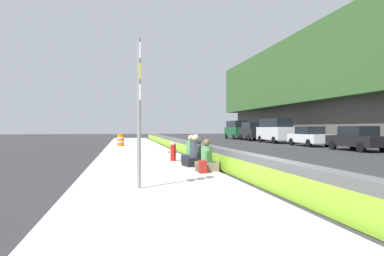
{
  "coord_description": "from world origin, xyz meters",
  "views": [
    {
      "loc": [
        -7.95,
        3.56,
        1.6
      ],
      "look_at": [
        7.97,
        0.29,
        1.58
      ],
      "focal_mm": 31.22,
      "sensor_mm": 36.0,
      "label": 1
    }
  ],
  "objects_px": {
    "seated_person_rear": "(191,153)",
    "parked_car_third": "(357,138)",
    "parked_car_fourth": "(309,136)",
    "parked_car_farther": "(236,129)",
    "route_sign_post": "(139,101)",
    "fire_hydrant": "(173,151)",
    "parked_car_midline": "(275,130)",
    "backpack": "(203,167)",
    "seated_person_middle": "(196,156)",
    "construction_barrel": "(121,140)",
    "seated_person_foreground": "(207,161)",
    "parked_car_far": "(252,131)"
  },
  "relations": [
    {
      "from": "seated_person_rear",
      "to": "parked_car_third",
      "type": "distance_m",
      "value": 14.46
    },
    {
      "from": "parked_car_third",
      "to": "parked_car_fourth",
      "type": "xyz_separation_m",
      "value": [
        5.98,
        0.06,
        0.0
      ]
    },
    {
      "from": "parked_car_farther",
      "to": "route_sign_post",
      "type": "bearing_deg",
      "value": 157.42
    },
    {
      "from": "fire_hydrant",
      "to": "parked_car_fourth",
      "type": "bearing_deg",
      "value": -49.41
    },
    {
      "from": "parked_car_midline",
      "to": "seated_person_rear",
      "type": "bearing_deg",
      "value": 145.5
    },
    {
      "from": "backpack",
      "to": "parked_car_midline",
      "type": "relative_size",
      "value": 0.08
    },
    {
      "from": "fire_hydrant",
      "to": "parked_car_third",
      "type": "relative_size",
      "value": 0.19
    },
    {
      "from": "seated_person_middle",
      "to": "construction_barrel",
      "type": "bearing_deg",
      "value": 11.13
    },
    {
      "from": "parked_car_third",
      "to": "construction_barrel",
      "type": "bearing_deg",
      "value": 66.29
    },
    {
      "from": "fire_hydrant",
      "to": "parked_car_farther",
      "type": "xyz_separation_m",
      "value": [
        30.34,
        -13.52,
        0.77
      ]
    },
    {
      "from": "backpack",
      "to": "parked_car_fourth",
      "type": "xyz_separation_m",
      "value": [
        15.77,
        -13.24,
        0.53
      ]
    },
    {
      "from": "seated_person_middle",
      "to": "parked_car_fourth",
      "type": "xyz_separation_m",
      "value": [
        13.77,
        -13.06,
        0.34
      ]
    },
    {
      "from": "seated_person_rear",
      "to": "backpack",
      "type": "bearing_deg",
      "value": 174.97
    },
    {
      "from": "seated_person_foreground",
      "to": "backpack",
      "type": "relative_size",
      "value": 2.69
    },
    {
      "from": "construction_barrel",
      "to": "parked_car_fourth",
      "type": "xyz_separation_m",
      "value": [
        -1.07,
        -15.97,
        0.24
      ]
    },
    {
      "from": "backpack",
      "to": "seated_person_rear",
      "type": "bearing_deg",
      "value": -5.03
    },
    {
      "from": "fire_hydrant",
      "to": "seated_person_middle",
      "type": "relative_size",
      "value": 0.73
    },
    {
      "from": "construction_barrel",
      "to": "parked_car_midline",
      "type": "xyz_separation_m",
      "value": [
        5.29,
        -15.85,
        0.73
      ]
    },
    {
      "from": "backpack",
      "to": "parked_car_fourth",
      "type": "relative_size",
      "value": 0.09
    },
    {
      "from": "parked_car_midline",
      "to": "parked_car_far",
      "type": "distance_m",
      "value": 6.5
    },
    {
      "from": "seated_person_rear",
      "to": "seated_person_middle",
      "type": "bearing_deg",
      "value": 175.38
    },
    {
      "from": "backpack",
      "to": "parked_car_third",
      "type": "relative_size",
      "value": 0.09
    },
    {
      "from": "fire_hydrant",
      "to": "backpack",
      "type": "distance_m",
      "value": 4.13
    },
    {
      "from": "seated_person_foreground",
      "to": "parked_car_fourth",
      "type": "xyz_separation_m",
      "value": [
        15.21,
        -12.98,
        0.39
      ]
    },
    {
      "from": "construction_barrel",
      "to": "parked_car_midline",
      "type": "bearing_deg",
      "value": -71.56
    },
    {
      "from": "seated_person_rear",
      "to": "seated_person_foreground",
      "type": "bearing_deg",
      "value": 179.05
    },
    {
      "from": "parked_car_third",
      "to": "parked_car_midline",
      "type": "xyz_separation_m",
      "value": [
        12.33,
        0.18,
        0.49
      ]
    },
    {
      "from": "seated_person_foreground",
      "to": "parked_car_far",
      "type": "height_order",
      "value": "parked_car_far"
    },
    {
      "from": "parked_car_third",
      "to": "seated_person_rear",
      "type": "bearing_deg",
      "value": 115.93
    },
    {
      "from": "seated_person_foreground",
      "to": "seated_person_rear",
      "type": "xyz_separation_m",
      "value": [
        2.92,
        -0.05,
        0.02
      ]
    },
    {
      "from": "fire_hydrant",
      "to": "seated_person_foreground",
      "type": "bearing_deg",
      "value": -170.09
    },
    {
      "from": "fire_hydrant",
      "to": "parked_car_midline",
      "type": "relative_size",
      "value": 0.17
    },
    {
      "from": "fire_hydrant",
      "to": "parked_car_third",
      "type": "bearing_deg",
      "value": -67.43
    },
    {
      "from": "route_sign_post",
      "to": "seated_person_rear",
      "type": "bearing_deg",
      "value": -22.86
    },
    {
      "from": "seated_person_foreground",
      "to": "parked_car_far",
      "type": "xyz_separation_m",
      "value": [
        28.06,
        -12.88,
        0.71
      ]
    },
    {
      "from": "parked_car_fourth",
      "to": "parked_car_third",
      "type": "bearing_deg",
      "value": -179.43
    },
    {
      "from": "seated_person_middle",
      "to": "parked_car_far",
      "type": "distance_m",
      "value": 29.61
    },
    {
      "from": "seated_person_foreground",
      "to": "parked_car_midline",
      "type": "height_order",
      "value": "parked_car_midline"
    },
    {
      "from": "fire_hydrant",
      "to": "seated_person_middle",
      "type": "bearing_deg",
      "value": -165.39
    },
    {
      "from": "seated_person_middle",
      "to": "parked_car_farther",
      "type": "distance_m",
      "value": 34.95
    },
    {
      "from": "parked_car_third",
      "to": "parked_car_fourth",
      "type": "distance_m",
      "value": 5.98
    },
    {
      "from": "seated_person_middle",
      "to": "route_sign_post",
      "type": "bearing_deg",
      "value": 151.74
    },
    {
      "from": "parked_car_fourth",
      "to": "parked_car_farther",
      "type": "xyz_separation_m",
      "value": [
        18.68,
        0.09,
        0.49
      ]
    },
    {
      "from": "seated_person_middle",
      "to": "parked_car_fourth",
      "type": "height_order",
      "value": "parked_car_fourth"
    },
    {
      "from": "parked_car_farther",
      "to": "seated_person_middle",
      "type": "bearing_deg",
      "value": 158.22
    },
    {
      "from": "seated_person_middle",
      "to": "seated_person_foreground",
      "type": "bearing_deg",
      "value": -177.19
    },
    {
      "from": "parked_car_fourth",
      "to": "parked_car_midline",
      "type": "xyz_separation_m",
      "value": [
        6.35,
        0.12,
        0.49
      ]
    },
    {
      "from": "parked_car_midline",
      "to": "parked_car_farther",
      "type": "distance_m",
      "value": 12.33
    },
    {
      "from": "construction_barrel",
      "to": "parked_car_third",
      "type": "distance_m",
      "value": 17.51
    },
    {
      "from": "parked_car_midline",
      "to": "parked_car_farther",
      "type": "height_order",
      "value": "same"
    }
  ]
}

